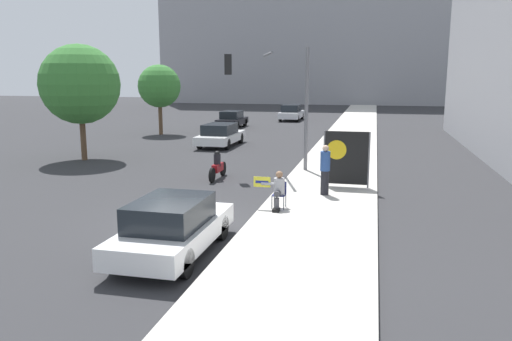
{
  "coord_description": "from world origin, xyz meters",
  "views": [
    {
      "loc": [
        5.07,
        -13.04,
        4.18
      ],
      "look_at": [
        1.16,
        3.4,
        0.97
      ],
      "focal_mm": 35.0,
      "sensor_mm": 36.0,
      "label": 1
    }
  ],
  "objects_px": {
    "car_on_road_midblock": "(232,119)",
    "protest_banner": "(346,158)",
    "traffic_light_pole": "(276,87)",
    "seated_protester": "(278,189)",
    "motorcycle_on_road": "(218,167)",
    "car_on_road_distant": "(291,113)",
    "street_tree_midblock": "(159,86)",
    "parked_car_curbside": "(173,227)",
    "car_on_road_nearest": "(221,135)",
    "pedestrian_behind": "(345,158)",
    "street_tree_near_curb": "(80,84)",
    "jogger_on_sidewalk": "(325,169)"
  },
  "relations": [
    {
      "from": "pedestrian_behind",
      "to": "protest_banner",
      "type": "height_order",
      "value": "protest_banner"
    },
    {
      "from": "jogger_on_sidewalk",
      "to": "protest_banner",
      "type": "distance_m",
      "value": 1.56
    },
    {
      "from": "jogger_on_sidewalk",
      "to": "motorcycle_on_road",
      "type": "xyz_separation_m",
      "value": [
        -4.6,
        2.27,
        -0.5
      ]
    },
    {
      "from": "pedestrian_behind",
      "to": "traffic_light_pole",
      "type": "xyz_separation_m",
      "value": [
        -3.07,
        1.35,
        2.72
      ]
    },
    {
      "from": "pedestrian_behind",
      "to": "car_on_road_nearest",
      "type": "distance_m",
      "value": 12.02
    },
    {
      "from": "protest_banner",
      "to": "parked_car_curbside",
      "type": "relative_size",
      "value": 0.5
    },
    {
      "from": "car_on_road_distant",
      "to": "jogger_on_sidewalk",
      "type": "bearing_deg",
      "value": -78.52
    },
    {
      "from": "jogger_on_sidewalk",
      "to": "traffic_light_pole",
      "type": "relative_size",
      "value": 0.33
    },
    {
      "from": "seated_protester",
      "to": "car_on_road_nearest",
      "type": "bearing_deg",
      "value": 133.94
    },
    {
      "from": "parked_car_curbside",
      "to": "car_on_road_distant",
      "type": "relative_size",
      "value": 0.88
    },
    {
      "from": "jogger_on_sidewalk",
      "to": "seated_protester",
      "type": "bearing_deg",
      "value": 99.59
    },
    {
      "from": "car_on_road_distant",
      "to": "street_tree_midblock",
      "type": "height_order",
      "value": "street_tree_midblock"
    },
    {
      "from": "car_on_road_midblock",
      "to": "car_on_road_nearest",
      "type": "bearing_deg",
      "value": -77.58
    },
    {
      "from": "traffic_light_pole",
      "to": "parked_car_curbside",
      "type": "relative_size",
      "value": 1.26
    },
    {
      "from": "protest_banner",
      "to": "car_on_road_midblock",
      "type": "distance_m",
      "value": 23.47
    },
    {
      "from": "parked_car_curbside",
      "to": "street_tree_midblock",
      "type": "xyz_separation_m",
      "value": [
        -10.57,
        23.05,
        2.76
      ]
    },
    {
      "from": "car_on_road_nearest",
      "to": "street_tree_midblock",
      "type": "bearing_deg",
      "value": 141.04
    },
    {
      "from": "protest_banner",
      "to": "parked_car_curbside",
      "type": "height_order",
      "value": "protest_banner"
    },
    {
      "from": "motorcycle_on_road",
      "to": "street_tree_near_curb",
      "type": "distance_m",
      "value": 9.16
    },
    {
      "from": "car_on_road_nearest",
      "to": "protest_banner",
      "type": "bearing_deg",
      "value": -52.01
    },
    {
      "from": "car_on_road_nearest",
      "to": "street_tree_midblock",
      "type": "height_order",
      "value": "street_tree_midblock"
    },
    {
      "from": "pedestrian_behind",
      "to": "car_on_road_nearest",
      "type": "xyz_separation_m",
      "value": [
        -7.96,
        9.0,
        -0.32
      ]
    },
    {
      "from": "protest_banner",
      "to": "street_tree_near_curb",
      "type": "height_order",
      "value": "street_tree_near_curb"
    },
    {
      "from": "street_tree_near_curb",
      "to": "motorcycle_on_road",
      "type": "bearing_deg",
      "value": -20.56
    },
    {
      "from": "parked_car_curbside",
      "to": "street_tree_near_curb",
      "type": "distance_m",
      "value": 15.49
    },
    {
      "from": "seated_protester",
      "to": "motorcycle_on_road",
      "type": "bearing_deg",
      "value": 147.03
    },
    {
      "from": "street_tree_midblock",
      "to": "protest_banner",
      "type": "bearing_deg",
      "value": -47.14
    },
    {
      "from": "motorcycle_on_road",
      "to": "street_tree_near_curb",
      "type": "bearing_deg",
      "value": 159.44
    },
    {
      "from": "jogger_on_sidewalk",
      "to": "parked_car_curbside",
      "type": "relative_size",
      "value": 0.42
    },
    {
      "from": "car_on_road_nearest",
      "to": "jogger_on_sidewalk",
      "type": "bearing_deg",
      "value": -57.65
    },
    {
      "from": "car_on_road_midblock",
      "to": "car_on_road_distant",
      "type": "relative_size",
      "value": 0.87
    },
    {
      "from": "car_on_road_distant",
      "to": "street_tree_midblock",
      "type": "xyz_separation_m",
      "value": [
        -7.34,
        -13.72,
        2.71
      ]
    },
    {
      "from": "seated_protester",
      "to": "car_on_road_distant",
      "type": "distance_m",
      "value": 32.92
    },
    {
      "from": "traffic_light_pole",
      "to": "street_tree_near_curb",
      "type": "relative_size",
      "value": 0.91
    },
    {
      "from": "pedestrian_behind",
      "to": "protest_banner",
      "type": "distance_m",
      "value": 1.33
    },
    {
      "from": "car_on_road_midblock",
      "to": "protest_banner",
      "type": "bearing_deg",
      "value": -63.66
    },
    {
      "from": "parked_car_curbside",
      "to": "car_on_road_midblock",
      "type": "bearing_deg",
      "value": 103.36
    },
    {
      "from": "pedestrian_behind",
      "to": "car_on_road_distant",
      "type": "height_order",
      "value": "pedestrian_behind"
    },
    {
      "from": "jogger_on_sidewalk",
      "to": "pedestrian_behind",
      "type": "distance_m",
      "value": 2.78
    },
    {
      "from": "pedestrian_behind",
      "to": "car_on_road_distant",
      "type": "distance_m",
      "value": 28.43
    },
    {
      "from": "traffic_light_pole",
      "to": "car_on_road_distant",
      "type": "bearing_deg",
      "value": 97.84
    },
    {
      "from": "motorcycle_on_road",
      "to": "street_tree_near_curb",
      "type": "height_order",
      "value": "street_tree_near_curb"
    },
    {
      "from": "car_on_road_distant",
      "to": "street_tree_near_curb",
      "type": "xyz_separation_m",
      "value": [
        -6.45,
        -25.08,
        3.03
      ]
    },
    {
      "from": "protest_banner",
      "to": "car_on_road_nearest",
      "type": "height_order",
      "value": "protest_banner"
    },
    {
      "from": "seated_protester",
      "to": "protest_banner",
      "type": "xyz_separation_m",
      "value": [
        1.84,
        3.61,
        0.47
      ]
    },
    {
      "from": "car_on_road_distant",
      "to": "motorcycle_on_road",
      "type": "xyz_separation_m",
      "value": [
        1.56,
        -28.09,
        -0.22
      ]
    },
    {
      "from": "protest_banner",
      "to": "traffic_light_pole",
      "type": "height_order",
      "value": "traffic_light_pole"
    },
    {
      "from": "pedestrian_behind",
      "to": "car_on_road_distant",
      "type": "relative_size",
      "value": 0.36
    },
    {
      "from": "protest_banner",
      "to": "traffic_light_pole",
      "type": "relative_size",
      "value": 0.39
    },
    {
      "from": "seated_protester",
      "to": "traffic_light_pole",
      "type": "height_order",
      "value": "traffic_light_pole"
    }
  ]
}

